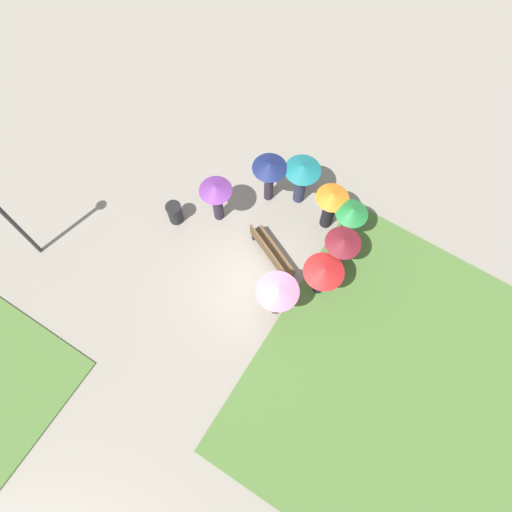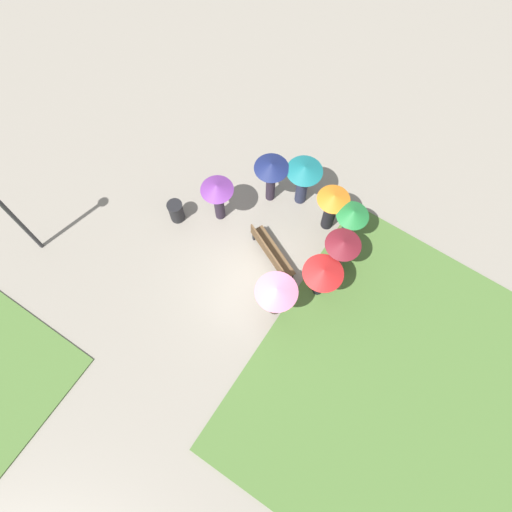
{
  "view_description": "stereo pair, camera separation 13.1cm",
  "coord_description": "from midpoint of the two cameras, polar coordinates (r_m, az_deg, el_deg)",
  "views": [
    {
      "loc": [
        -2.74,
        4.41,
        14.14
      ],
      "look_at": [
        0.3,
        -0.4,
        0.62
      ],
      "focal_mm": 35.0,
      "sensor_mm": 36.0,
      "label": 1
    },
    {
      "loc": [
        -2.85,
        4.34,
        14.14
      ],
      "look_at": [
        0.3,
        -0.4,
        0.62
      ],
      "focal_mm": 35.0,
      "sensor_mm": 36.0,
      "label": 2
    }
  ],
  "objects": [
    {
      "name": "crowd_person_pink",
      "position": [
        13.5,
        2.6,
        -4.36
      ],
      "size": [
        1.18,
        1.18,
        1.79
      ],
      "rotation": [
        0.0,
        0.0,
        0.21
      ],
      "color": "#47382D",
      "rests_on": "ground_plane"
    },
    {
      "name": "crowd_person_teal",
      "position": [
        15.13,
        5.71,
        9.0
      ],
      "size": [
        1.09,
        1.09,
        1.89
      ],
      "rotation": [
        0.0,
        0.0,
        1.18
      ],
      "color": "#282D47",
      "rests_on": "ground_plane"
    },
    {
      "name": "ground_plane",
      "position": [
        15.06,
        0.36,
        -2.68
      ],
      "size": [
        90.0,
        90.0,
        0.0
      ],
      "primitive_type": "plane",
      "color": "gray"
    },
    {
      "name": "lamp_post",
      "position": [
        14.71,
        -26.71,
        5.11
      ],
      "size": [
        0.32,
        0.32,
        3.97
      ],
      "color": "#2D2D30",
      "rests_on": "ground_plane"
    },
    {
      "name": "lawn_patch_near",
      "position": [
        14.87,
        17.85,
        -15.41
      ],
      "size": [
        8.73,
        8.86,
        0.06
      ],
      "color": "#4C7033",
      "rests_on": "ground_plane"
    },
    {
      "name": "crowd_person_red",
      "position": [
        13.76,
        7.89,
        -2.13
      ],
      "size": [
        1.14,
        1.14,
        1.74
      ],
      "rotation": [
        0.0,
        0.0,
        6.04
      ],
      "color": "black",
      "rests_on": "ground_plane"
    },
    {
      "name": "park_bench",
      "position": [
        14.88,
        1.96,
        0.37
      ],
      "size": [
        1.87,
        1.16,
        0.9
      ],
      "rotation": [
        0.0,
        0.0,
        -0.43
      ],
      "color": "brown",
      "rests_on": "ground_plane"
    },
    {
      "name": "crowd_person_navy",
      "position": [
        15.03,
        2.01,
        9.52
      ],
      "size": [
        1.04,
        1.04,
        1.92
      ],
      "rotation": [
        0.0,
        0.0,
        2.25
      ],
      "color": "#2D2333",
      "rests_on": "ground_plane"
    },
    {
      "name": "crowd_person_maroon",
      "position": [
        14.35,
        9.92,
        0.58
      ],
      "size": [
        1.02,
        1.02,
        1.78
      ],
      "rotation": [
        0.0,
        0.0,
        0.14
      ],
      "color": "#47382D",
      "rests_on": "ground_plane"
    },
    {
      "name": "crowd_person_orange",
      "position": [
        14.9,
        8.9,
        5.69
      ],
      "size": [
        0.97,
        0.97,
        1.82
      ],
      "rotation": [
        0.0,
        0.0,
        4.99
      ],
      "color": "black",
      "rests_on": "ground_plane"
    },
    {
      "name": "crowd_person_green",
      "position": [
        14.68,
        11.02,
        4.01
      ],
      "size": [
        0.94,
        0.94,
        1.85
      ],
      "rotation": [
        0.0,
        0.0,
        5.76
      ],
      "color": "#1E3328",
      "rests_on": "ground_plane"
    },
    {
      "name": "trash_bin",
      "position": [
        15.73,
        -8.87,
        5.07
      ],
      "size": [
        0.49,
        0.49,
        0.82
      ],
      "color": "#232326",
      "rests_on": "ground_plane"
    },
    {
      "name": "crowd_person_purple",
      "position": [
        14.81,
        -4.15,
        7.07
      ],
      "size": [
        0.98,
        0.98,
        1.83
      ],
      "rotation": [
        0.0,
        0.0,
        3.44
      ],
      "color": "#2D2333",
      "rests_on": "ground_plane"
    }
  ]
}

